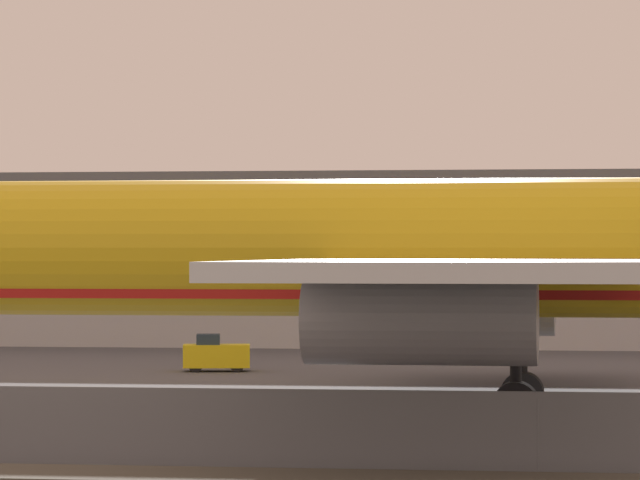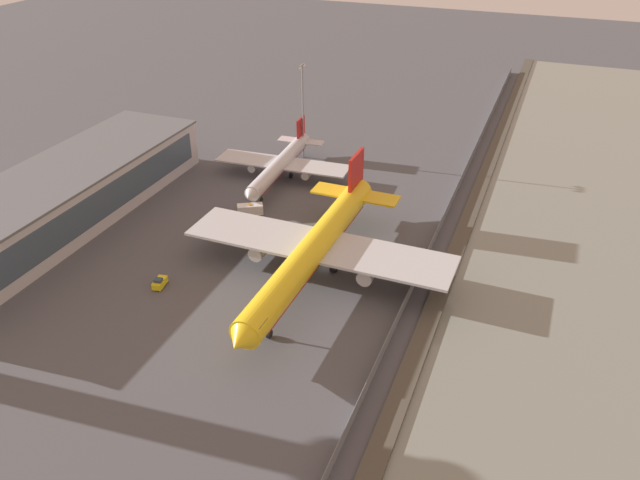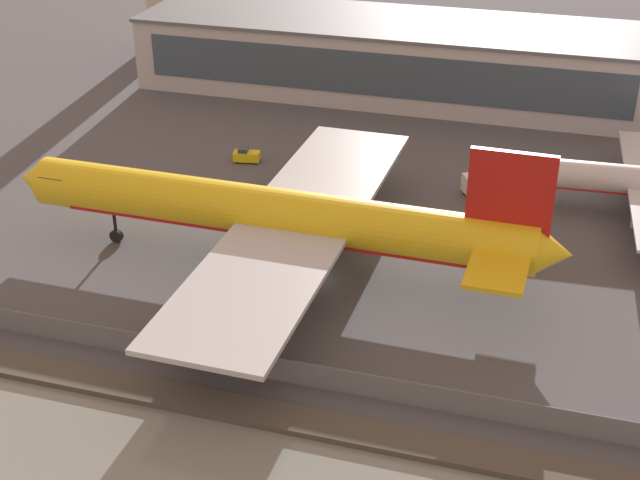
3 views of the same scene
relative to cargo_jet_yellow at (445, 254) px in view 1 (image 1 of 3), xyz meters
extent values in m
plane|color=#4C4C51|center=(3.55, -1.01, -5.71)|extent=(500.00, 500.00, 0.00)
cube|color=slate|center=(3.55, -17.01, -4.61)|extent=(280.00, 0.08, 2.20)
cylinder|color=slate|center=(3.55, -17.01, -4.61)|extent=(0.10, 0.10, 2.20)
cylinder|color=yellow|center=(-0.89, 0.01, 0.21)|extent=(49.36, 5.52, 4.83)
cube|color=red|center=(-0.89, 0.01, -1.12)|extent=(41.95, 4.45, 0.87)
cube|color=#B7BABF|center=(1.41, -11.85, -0.39)|extent=(11.17, 23.81, 0.48)
cube|color=#B7BABF|center=(1.74, 11.81, -0.39)|extent=(11.17, 23.81, 0.48)
cylinder|color=#B7BABF|center=(-0.04, -9.94, -1.96)|extent=(6.94, 2.75, 2.66)
cylinder|color=#B7BABF|center=(0.23, 9.94, -1.96)|extent=(6.94, 2.75, 2.66)
cylinder|color=black|center=(2.52, -2.57, -3.62)|extent=(0.39, 0.39, 2.83)
cylinder|color=black|center=(2.52, -2.57, -5.03)|extent=(1.57, 1.11, 1.56)
cylinder|color=black|center=(2.60, 2.50, -3.62)|extent=(0.39, 0.39, 2.83)
cylinder|color=black|center=(2.60, 2.50, -5.03)|extent=(1.57, 1.11, 1.56)
cube|color=yellow|center=(-12.67, 23.42, -4.96)|extent=(3.43, 2.13, 1.11)
cube|color=#283847|center=(-13.06, 23.35, -4.16)|extent=(1.32, 1.45, 0.50)
cylinder|color=black|center=(-13.53, 22.58, -5.36)|extent=(0.73, 0.34, 0.70)
cylinder|color=black|center=(-13.76, 23.92, -5.36)|extent=(0.73, 0.34, 0.70)
cylinder|color=black|center=(-11.57, 22.92, -5.36)|extent=(0.73, 0.34, 0.70)
cylinder|color=black|center=(-11.81, 24.26, -5.36)|extent=(0.73, 0.34, 0.70)
cube|color=#B2B2B7|center=(-1.24, 54.40, -0.67)|extent=(73.70, 19.48, 10.08)
cube|color=#3D4C5B|center=(-1.24, 44.58, -0.16)|extent=(67.80, 0.16, 6.05)
cube|color=#5B5E63|center=(-1.24, 54.40, 4.62)|extent=(74.30, 20.08, 0.50)
camera|label=1|loc=(4.52, -65.19, 0.09)|focal=105.00mm
camera|label=2|loc=(-84.23, -33.76, 55.34)|focal=35.00mm
camera|label=3|loc=(24.83, -70.80, 38.01)|focal=50.00mm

